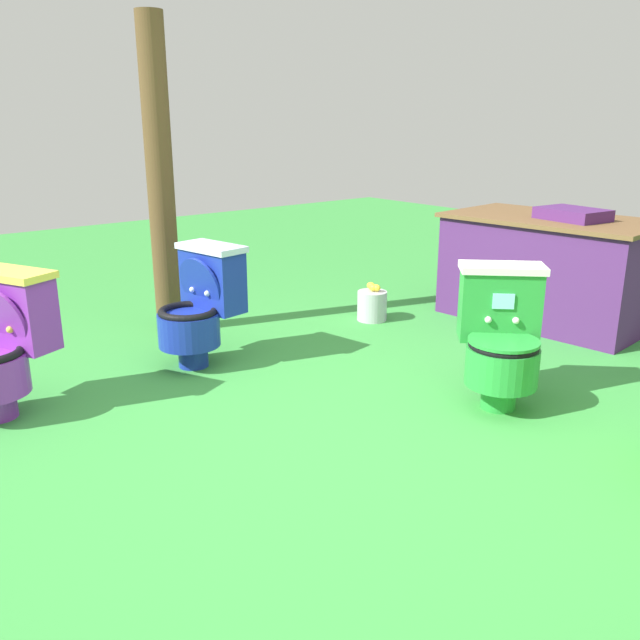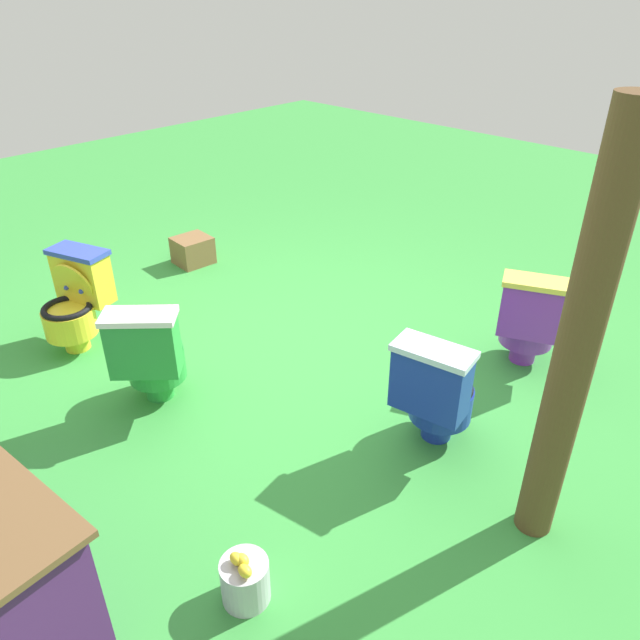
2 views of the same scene
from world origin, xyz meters
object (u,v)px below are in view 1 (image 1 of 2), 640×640
at_px(toilet_blue, 200,305).
at_px(wooden_post, 160,180).
at_px(vendor_table, 549,269).
at_px(toilet_green, 501,336).
at_px(lemon_bucket, 372,305).
at_px(toilet_purple, 2,343).

bearing_deg(toilet_blue, wooden_post, -21.41).
bearing_deg(vendor_table, toilet_green, -65.57).
relative_size(vendor_table, lemon_bucket, 5.54).
bearing_deg(toilet_blue, lemon_bucket, -99.74).
xyz_separation_m(toilet_blue, wooden_post, (-0.73, 0.15, 0.68)).
xyz_separation_m(vendor_table, lemon_bucket, (-0.81, -1.00, -0.28)).
xyz_separation_m(toilet_purple, lemon_bucket, (0.00, 2.56, -0.26)).
height_order(vendor_table, lemon_bucket, vendor_table).
bearing_deg(vendor_table, wooden_post, -124.19).
bearing_deg(vendor_table, lemon_bucket, -129.11).
bearing_deg(toilet_blue, toilet_purple, 80.57).
relative_size(toilet_blue, toilet_purple, 1.00).
bearing_deg(lemon_bucket, vendor_table, 50.89).
bearing_deg(wooden_post, toilet_green, 18.63).
xyz_separation_m(vendor_table, wooden_post, (-1.55, -2.28, 0.66)).
bearing_deg(toilet_purple, wooden_post, -84.39).
xyz_separation_m(toilet_green, wooden_post, (-2.25, -0.76, 0.68)).
bearing_deg(toilet_green, toilet_purple, 8.21).
bearing_deg(toilet_purple, toilet_green, -150.82).
bearing_deg(toilet_green, wooden_post, -26.61).
distance_m(toilet_purple, lemon_bucket, 2.57).
height_order(toilet_purple, lemon_bucket, toilet_purple).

